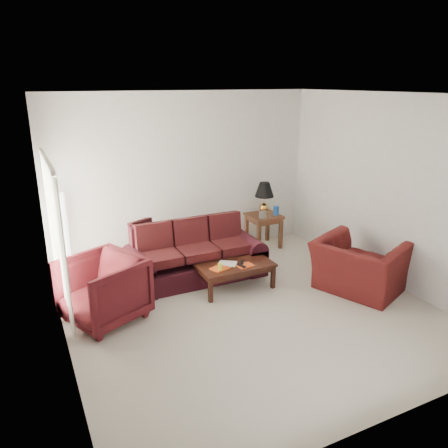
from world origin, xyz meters
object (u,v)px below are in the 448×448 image
floor_lamp (62,237)px  armchair_right (359,266)px  end_table (263,230)px  armchair_left (102,290)px  sofa (195,252)px  coffee_table (235,276)px

floor_lamp → armchair_right: bearing=-30.6°
end_table → armchair_left: (-3.43, -1.49, 0.13)m
sofa → end_table: sofa is taller
armchair_right → coffee_table: armchair_right is taller
end_table → armchair_right: bearing=-81.7°
sofa → armchair_left: 1.78m
end_table → armchair_right: 2.35m
end_table → armchair_left: bearing=-156.6°
sofa → armchair_left: bearing=-156.3°
floor_lamp → end_table: bearing=-1.4°
armchair_right → armchair_left: bearing=54.8°
sofa → armchair_right: 2.62m
end_table → armchair_right: size_ratio=0.52×
coffee_table → armchair_left: bearing=162.8°
sofa → floor_lamp: 2.16m
sofa → armchair_left: sofa is taller
floor_lamp → armchair_right: (4.07, -2.41, -0.34)m
armchair_right → coffee_table: (-1.70, 0.90, -0.20)m
end_table → armchair_left: armchair_left is taller
end_table → armchair_left: 3.74m
sofa → armchair_left: size_ratio=2.27×
sofa → end_table: bearing=25.0°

